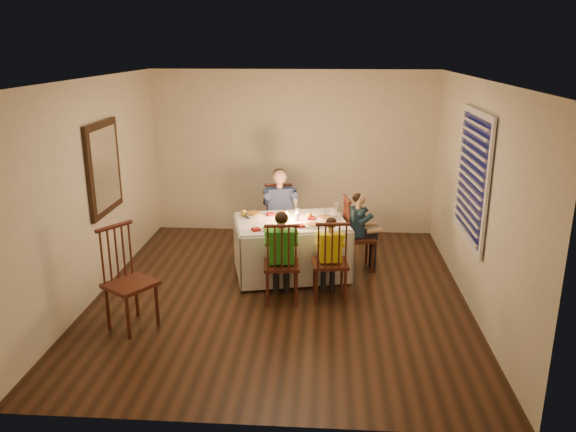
# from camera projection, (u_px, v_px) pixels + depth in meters

# --- Properties ---
(ground) EXTENTS (5.00, 5.00, 0.00)m
(ground) POSITION_uv_depth(u_px,v_px,m) (280.00, 294.00, 6.95)
(ground) COLOR black
(ground) RESTS_ON ground
(wall_left) EXTENTS (0.02, 5.00, 2.60)m
(wall_left) POSITION_uv_depth(u_px,v_px,m) (93.00, 190.00, 6.72)
(wall_left) COLOR beige
(wall_left) RESTS_ON ground
(wall_right) EXTENTS (0.02, 5.00, 2.60)m
(wall_right) POSITION_uv_depth(u_px,v_px,m) (476.00, 196.00, 6.42)
(wall_right) COLOR beige
(wall_right) RESTS_ON ground
(wall_back) EXTENTS (4.50, 0.02, 2.60)m
(wall_back) POSITION_uv_depth(u_px,v_px,m) (293.00, 153.00, 8.95)
(wall_back) COLOR beige
(wall_back) RESTS_ON ground
(ceiling) EXTENTS (5.00, 5.00, 0.00)m
(ceiling) POSITION_uv_depth(u_px,v_px,m) (280.00, 79.00, 6.19)
(ceiling) COLOR white
(ceiling) RESTS_ON wall_back
(dining_table) EXTENTS (1.65, 1.35, 0.72)m
(dining_table) POSITION_uv_depth(u_px,v_px,m) (291.00, 236.00, 7.42)
(dining_table) COLOR white
(dining_table) RESTS_ON ground
(chair_adult) EXTENTS (0.49, 0.48, 1.03)m
(chair_adult) POSITION_uv_depth(u_px,v_px,m) (280.00, 254.00, 8.29)
(chair_adult) COLOR #3C1B10
(chair_adult) RESTS_ON ground
(chair_near_left) EXTENTS (0.46, 0.44, 1.03)m
(chair_near_left) POSITION_uv_depth(u_px,v_px,m) (282.00, 300.00, 6.80)
(chair_near_left) COLOR #3C1B10
(chair_near_left) RESTS_ON ground
(chair_near_right) EXTENTS (0.46, 0.45, 1.03)m
(chair_near_right) POSITION_uv_depth(u_px,v_px,m) (329.00, 298.00, 6.86)
(chair_near_right) COLOR #3C1B10
(chair_near_right) RESTS_ON ground
(chair_end) EXTENTS (0.47, 0.49, 1.03)m
(chair_end) POSITION_uv_depth(u_px,v_px,m) (358.00, 268.00, 7.75)
(chair_end) COLOR #3C1B10
(chair_end) RESTS_ON ground
(chair_extra) EXTENTS (0.63, 0.64, 1.14)m
(chair_extra) POSITION_uv_depth(u_px,v_px,m) (134.00, 326.00, 6.16)
(chair_extra) COLOR #3C1B10
(chair_extra) RESTS_ON ground
(adult) EXTENTS (0.55, 0.52, 1.27)m
(adult) POSITION_uv_depth(u_px,v_px,m) (280.00, 254.00, 8.29)
(adult) COLOR navy
(adult) RESTS_ON ground
(child_green) EXTENTS (0.42, 0.39, 1.13)m
(child_green) POSITION_uv_depth(u_px,v_px,m) (282.00, 300.00, 6.80)
(child_green) COLOR green
(child_green) RESTS_ON ground
(child_yellow) EXTENTS (0.37, 0.34, 1.04)m
(child_yellow) POSITION_uv_depth(u_px,v_px,m) (329.00, 298.00, 6.86)
(child_yellow) COLOR yellow
(child_yellow) RESTS_ON ground
(child_teal) EXTENTS (0.39, 0.41, 1.07)m
(child_teal) POSITION_uv_depth(u_px,v_px,m) (358.00, 268.00, 7.75)
(child_teal) COLOR #1B3344
(child_teal) RESTS_ON ground
(setting_adult) EXTENTS (0.31, 0.31, 0.02)m
(setting_adult) POSITION_uv_depth(u_px,v_px,m) (284.00, 214.00, 7.61)
(setting_adult) COLOR silver
(setting_adult) RESTS_ON dining_table
(setting_green) EXTENTS (0.31, 0.31, 0.02)m
(setting_green) POSITION_uv_depth(u_px,v_px,m) (270.00, 229.00, 6.99)
(setting_green) COLOR silver
(setting_green) RESTS_ON dining_table
(setting_yellow) EXTENTS (0.31, 0.31, 0.02)m
(setting_yellow) POSITION_uv_depth(u_px,v_px,m) (314.00, 225.00, 7.14)
(setting_yellow) COLOR silver
(setting_yellow) RESTS_ON dining_table
(setting_teal) EXTENTS (0.31, 0.31, 0.02)m
(setting_teal) POSITION_uv_depth(u_px,v_px,m) (325.00, 218.00, 7.44)
(setting_teal) COLOR silver
(setting_teal) RESTS_ON dining_table
(candle_left) EXTENTS (0.06, 0.06, 0.10)m
(candle_left) POSITION_uv_depth(u_px,v_px,m) (287.00, 217.00, 7.33)
(candle_left) COLOR silver
(candle_left) RESTS_ON dining_table
(candle_right) EXTENTS (0.06, 0.06, 0.10)m
(candle_right) POSITION_uv_depth(u_px,v_px,m) (297.00, 217.00, 7.35)
(candle_right) COLOR silver
(candle_right) RESTS_ON dining_table
(squash) EXTENTS (0.09, 0.09, 0.09)m
(squash) POSITION_uv_depth(u_px,v_px,m) (244.00, 213.00, 7.53)
(squash) COLOR yellow
(squash) RESTS_ON dining_table
(orange_fruit) EXTENTS (0.08, 0.08, 0.08)m
(orange_fruit) POSITION_uv_depth(u_px,v_px,m) (309.00, 216.00, 7.43)
(orange_fruit) COLOR orange
(orange_fruit) RESTS_ON dining_table
(serving_bowl) EXTENTS (0.30, 0.30, 0.06)m
(serving_bowl) POSITION_uv_depth(u_px,v_px,m) (253.00, 215.00, 7.48)
(serving_bowl) COLOR silver
(serving_bowl) RESTS_ON dining_table
(wall_mirror) EXTENTS (0.06, 0.95, 1.15)m
(wall_mirror) POSITION_uv_depth(u_px,v_px,m) (104.00, 168.00, 6.95)
(wall_mirror) COLOR black
(wall_mirror) RESTS_ON wall_left
(window_blinds) EXTENTS (0.07, 1.34, 1.54)m
(window_blinds) POSITION_uv_depth(u_px,v_px,m) (471.00, 177.00, 6.46)
(window_blinds) COLOR #0D0E35
(window_blinds) RESTS_ON wall_right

